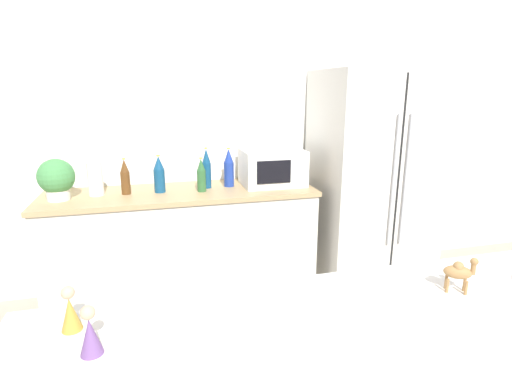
% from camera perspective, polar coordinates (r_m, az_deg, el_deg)
% --- Properties ---
extents(wall_back, '(8.00, 0.06, 2.55)m').
position_cam_1_polar(wall_back, '(3.37, -3.36, 8.43)').
color(wall_back, white).
rests_on(wall_back, ground_plane).
extents(back_counter, '(2.01, 0.63, 0.89)m').
position_cam_1_polar(back_counter, '(3.19, -10.23, -7.53)').
color(back_counter, silver).
rests_on(back_counter, ground_plane).
extents(refrigerator, '(0.91, 0.75, 1.78)m').
position_cam_1_polar(refrigerator, '(3.45, 16.18, 1.49)').
color(refrigerator, silver).
rests_on(refrigerator, ground_plane).
extents(potted_plant, '(0.24, 0.24, 0.29)m').
position_cam_1_polar(potted_plant, '(3.04, -26.62, 1.75)').
color(potted_plant, silver).
rests_on(potted_plant, back_counter).
extents(paper_towel_roll, '(0.10, 0.10, 0.24)m').
position_cam_1_polar(paper_towel_roll, '(3.07, -21.98, 1.78)').
color(paper_towel_roll, white).
rests_on(paper_towel_roll, back_counter).
extents(microwave, '(0.48, 0.37, 0.28)m').
position_cam_1_polar(microwave, '(3.17, 2.35, 3.55)').
color(microwave, white).
rests_on(microwave, back_counter).
extents(back_bottle_0, '(0.07, 0.07, 0.26)m').
position_cam_1_polar(back_bottle_0, '(3.03, -18.19, 2.02)').
color(back_bottle_0, brown).
rests_on(back_bottle_0, back_counter).
extents(back_bottle_1, '(0.07, 0.07, 0.31)m').
position_cam_1_polar(back_bottle_1, '(3.09, -7.08, 3.31)').
color(back_bottle_1, navy).
rests_on(back_bottle_1, back_counter).
extents(back_bottle_2, '(0.07, 0.07, 0.26)m').
position_cam_1_polar(back_bottle_2, '(2.99, -7.82, 2.36)').
color(back_bottle_2, '#2D6033').
rests_on(back_bottle_2, back_counter).
extents(back_bottle_3, '(0.08, 0.08, 0.30)m').
position_cam_1_polar(back_bottle_3, '(3.12, -3.91, 3.43)').
color(back_bottle_3, navy).
rests_on(back_bottle_3, back_counter).
extents(back_bottle_4, '(0.08, 0.08, 0.28)m').
position_cam_1_polar(back_bottle_4, '(3.02, -13.67, 2.43)').
color(back_bottle_4, navy).
rests_on(back_bottle_4, back_counter).
extents(camel_figurine, '(0.11, 0.09, 0.14)m').
position_cam_1_polar(camel_figurine, '(1.62, 27.04, -10.08)').
color(camel_figurine, olive).
rests_on(camel_figurine, bar_counter).
extents(wise_man_figurine_blue, '(0.06, 0.06, 0.15)m').
position_cam_1_polar(wise_man_figurine_blue, '(1.24, -22.62, -18.15)').
color(wise_man_figurine_blue, '#6B4784').
rests_on(wise_man_figurine_blue, bar_counter).
extents(wise_man_figurine_crimson, '(0.06, 0.06, 0.14)m').
position_cam_1_polar(wise_man_figurine_crimson, '(1.37, -25.01, -15.21)').
color(wise_man_figurine_crimson, '#B28933').
rests_on(wise_man_figurine_crimson, bar_counter).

